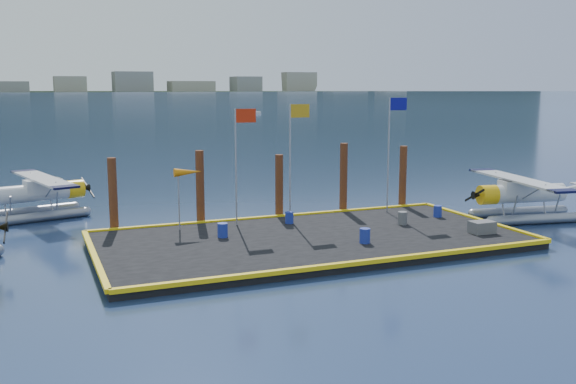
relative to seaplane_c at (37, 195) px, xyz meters
The scene contains 21 objects.
ground 16.75m from the seaplane_c, 43.98° to the right, with size 4000.00×4000.00×0.00m, color navy.
dock 16.74m from the seaplane_c, 43.98° to the right, with size 20.00×10.00×0.40m, color black.
dock_bumpers 16.72m from the seaplane_c, 43.98° to the right, with size 20.25×10.25×0.18m, color yellow, non-canonical shape.
far_backdrop 1744.23m from the seaplane_c, 81.70° to the left, with size 3050.00×2050.00×810.00m.
seaplane_c is the anchor object (origin of this frame).
seaplane_d 27.76m from the seaplane_c, 23.32° to the right, with size 8.28×9.06×3.20m.
drum_0 13.00m from the seaplane_c, 51.59° to the right, with size 0.49×0.49×0.68m, color #1B2D97.
drum_1 19.48m from the seaplane_c, 44.85° to the right, with size 0.49×0.49×0.69m, color #1B2D97.
drum_2 20.70m from the seaplane_c, 31.91° to the right, with size 0.48×0.48×0.68m, color #55565A.
drum_4 22.74m from the seaplane_c, 26.03° to the right, with size 0.45×0.45×0.64m, color #1B2D97.
drum_5 14.86m from the seaplane_c, 34.78° to the right, with size 0.44×0.44×0.62m, color #1B2D97.
crate 24.59m from the seaplane_c, 35.02° to the right, with size 1.18×0.79×0.59m, color #55565A.
flagpole_red 12.83m from the seaplane_c, 38.72° to the right, with size 1.14×0.08×6.00m.
flagpole_yellow 15.25m from the seaplane_c, 31.50° to the right, with size 1.14×0.08×6.20m.
flagpole_blue 20.54m from the seaplane_c, 22.61° to the right, with size 1.14×0.08×6.50m.
windsock 10.64m from the seaplane_c, 48.11° to the right, with size 1.40×0.44×3.12m.
piling_0 7.15m from the seaplane_c, 60.42° to the right, with size 0.44×0.44×4.00m, color #4E2416.
piling_1 10.16m from the seaplane_c, 37.70° to the right, with size 0.44×0.44×4.20m, color #4E2416.
piling_2 13.98m from the seaplane_c, 26.33° to the right, with size 0.44×0.44×3.80m, color #4E2416.
piling_3 17.66m from the seaplane_c, 20.56° to the right, with size 0.44×0.44×4.30m, color #4E2416.
piling_4 21.44m from the seaplane_c, 16.80° to the right, with size 0.44×0.44×4.00m, color #4E2416.
Camera 1 is at (-12.27, -27.43, 7.53)m, focal length 40.00 mm.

